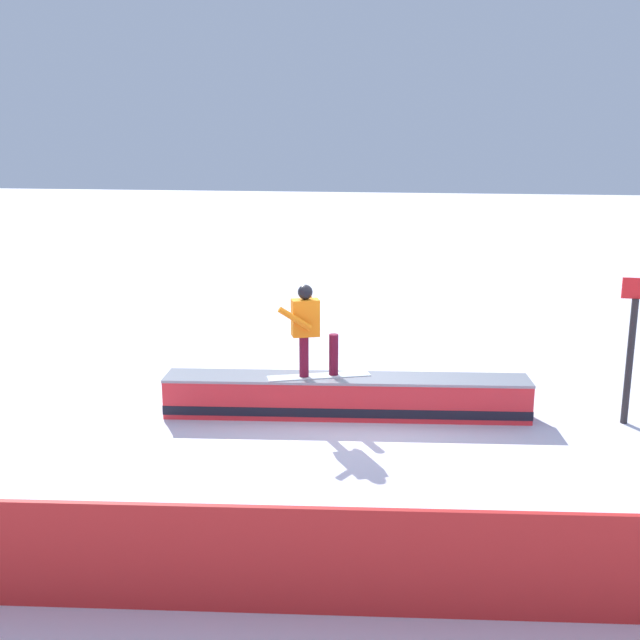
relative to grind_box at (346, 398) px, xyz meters
name	(u,v)px	position (x,y,z in m)	size (l,w,h in m)	color
ground_plane	(346,416)	(0.00, 0.00, -0.28)	(120.00, 120.00, 0.00)	white
grind_box	(346,398)	(0.00, 0.00, 0.00)	(5.53, 1.42, 0.62)	red
snowboarder	(309,328)	(0.55, 0.11, 1.10)	(1.54, 0.85, 1.41)	silver
safety_fence	(257,560)	(0.00, 4.98, 0.22)	(13.99, 0.06, 1.01)	red
trail_marker	(631,347)	(-4.10, -0.49, 0.88)	(0.40, 0.10, 2.18)	#262628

